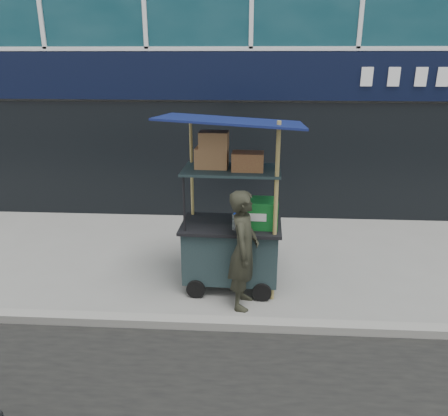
{
  "coord_description": "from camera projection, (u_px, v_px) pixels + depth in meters",
  "views": [
    {
      "loc": [
        0.03,
        -4.93,
        3.27
      ],
      "look_at": [
        -0.35,
        1.2,
        1.13
      ],
      "focal_mm": 35.0,
      "sensor_mm": 36.0,
      "label": 1
    }
  ],
  "objects": [
    {
      "name": "ground",
      "position": [
        245.0,
        320.0,
        5.72
      ],
      "size": [
        80.0,
        80.0,
        0.0
      ],
      "primitive_type": "plane",
      "color": "slate",
      "rests_on": "ground"
    },
    {
      "name": "curb",
      "position": [
        244.0,
        324.0,
        5.51
      ],
      "size": [
        80.0,
        0.18,
        0.12
      ],
      "primitive_type": "cube",
      "color": "gray",
      "rests_on": "ground"
    },
    {
      "name": "vendor_cart",
      "position": [
        233.0,
        230.0,
        6.28
      ],
      "size": [
        1.94,
        1.4,
        2.57
      ],
      "rotation": [
        0.0,
        0.0,
        -0.03
      ],
      "color": "#1A292D",
      "rests_on": "ground"
    },
    {
      "name": "vendor_man",
      "position": [
        244.0,
        250.0,
        5.8
      ],
      "size": [
        0.48,
        0.65,
        1.66
      ],
      "primitive_type": "imported",
      "rotation": [
        0.0,
        0.0,
        1.43
      ],
      "color": "#27281D",
      "rests_on": "ground"
    }
  ]
}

